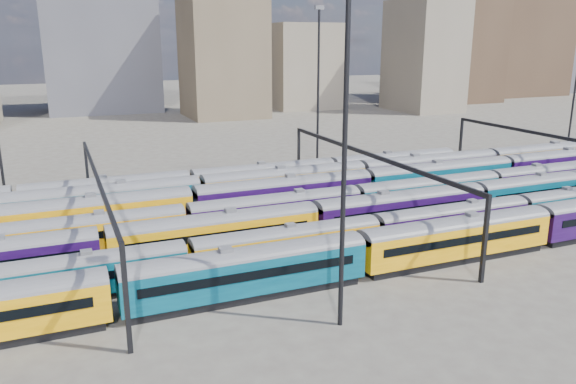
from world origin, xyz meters
name	(u,v)px	position (x,y,z in m)	size (l,w,h in m)	color
ground	(288,228)	(0.00, 0.00, 0.00)	(500.00, 500.00, 0.00)	#48433D
rake_0	(540,221)	(21.61, -15.00, 2.71)	(125.51, 3.06, 5.16)	black
rake_1	(375,229)	(5.16, -10.00, 2.41)	(112.28, 2.74, 4.60)	black
rake_2	(102,244)	(-20.37, -5.00, 2.74)	(126.78, 3.09, 5.21)	black
rake_3	(276,208)	(-1.47, 0.00, 2.61)	(141.20, 2.95, 4.96)	black
rake_4	(192,201)	(-9.73, 5.00, 2.93)	(135.37, 3.30, 5.57)	black
rake_5	(200,189)	(-7.57, 10.00, 2.91)	(134.81, 3.29, 5.55)	black
rake_6	(108,190)	(-18.02, 15.00, 2.67)	(103.00, 3.02, 5.08)	black
gantry_1	(98,188)	(-20.00, 0.00, 6.79)	(0.35, 40.35, 8.03)	black
gantry_2	(368,162)	(10.00, 0.00, 6.79)	(0.35, 40.35, 8.03)	black
gantry_3	(559,145)	(40.00, 0.00, 6.79)	(0.35, 40.35, 8.03)	black
mast_2	(345,140)	(-5.00, -22.00, 13.97)	(1.40, 0.50, 25.60)	black
mast_3	(318,84)	(15.00, 24.00, 13.97)	(1.40, 0.50, 25.60)	black
mast_5	(576,78)	(65.00, 20.00, 13.97)	(1.40, 0.50, 25.60)	black
skyline	(453,40)	(104.75, 105.73, 20.83)	(399.22, 60.48, 50.03)	#665B4C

